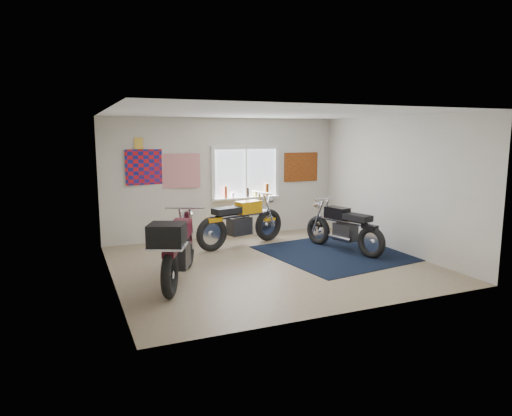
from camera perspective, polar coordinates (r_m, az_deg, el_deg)
name	(u,v)px	position (r m, az deg, el deg)	size (l,w,h in m)	color
ground	(270,264)	(8.39, 1.79, -6.98)	(5.50, 5.50, 0.00)	#9E896B
room_shell	(271,174)	(8.09, 1.85, 4.26)	(5.50, 5.50, 5.50)	white
navy_rug	(336,253)	(9.26, 9.92, -5.52)	(2.50, 2.60, 0.01)	black
window_assembly	(246,177)	(10.57, -1.29, 3.95)	(1.66, 0.17, 1.26)	white
oil_bottles	(250,191)	(10.57, -0.70, 2.10)	(1.11, 0.09, 0.30)	#983416
flag_display	(139,143)	(9.91, -14.47, 7.84)	(1.60, 0.10, 1.17)	red
triumph_poster	(301,167)	(11.18, 5.64, 5.12)	(0.90, 0.03, 0.70)	#A54C14
yellow_triumph	(241,223)	(9.62, -1.89, -1.88)	(2.16, 0.84, 1.11)	black
black_chrome_bike	(344,229)	(9.35, 10.90, -2.59)	(0.77, 1.98, 1.04)	black
maroon_tourer	(177,248)	(7.21, -9.85, -5.00)	(1.21, 2.13, 1.13)	black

